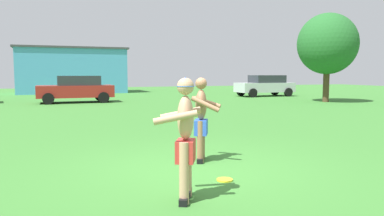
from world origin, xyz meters
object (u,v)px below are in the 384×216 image
(car_red_near_post, at_px, (76,89))
(car_silver_far_end, at_px, (265,85))
(frisbee, at_px, (225,180))
(tree_right_field, at_px, (327,44))
(player_with_cap, at_px, (185,134))
(player_in_blue, at_px, (201,117))

(car_red_near_post, relative_size, car_silver_far_end, 1.00)
(frisbee, bearing_deg, tree_right_field, 44.51)
(player_with_cap, distance_m, car_red_near_post, 18.16)
(player_with_cap, height_order, car_silver_far_end, player_with_cap)
(car_silver_far_end, height_order, tree_right_field, tree_right_field)
(player_with_cap, relative_size, tree_right_field, 0.32)
(frisbee, relative_size, car_silver_far_end, 0.06)
(player_with_cap, relative_size, player_in_blue, 1.02)
(car_silver_far_end, distance_m, tree_right_field, 6.71)
(player_with_cap, height_order, car_red_near_post, player_with_cap)
(player_in_blue, bearing_deg, car_red_near_post, 94.88)
(player_in_blue, distance_m, frisbee, 1.63)
(car_red_near_post, distance_m, car_silver_far_end, 13.75)
(player_with_cap, xyz_separation_m, player_in_blue, (1.06, 2.01, -0.05))
(frisbee, distance_m, car_silver_far_end, 22.59)
(player_in_blue, bearing_deg, tree_right_field, 41.56)
(player_in_blue, relative_size, frisbee, 6.29)
(car_silver_far_end, xyz_separation_m, tree_right_field, (0.40, -6.16, 2.64))
(frisbee, bearing_deg, car_red_near_post, 93.99)
(player_with_cap, height_order, tree_right_field, tree_right_field)
(player_with_cap, distance_m, tree_right_field, 19.31)
(player_in_blue, height_order, car_red_near_post, player_in_blue)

